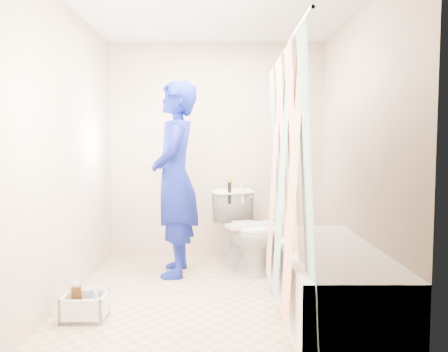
{
  "coord_description": "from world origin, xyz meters",
  "views": [
    {
      "loc": [
        0.07,
        -3.61,
        1.25
      ],
      "look_at": [
        0.08,
        0.44,
        0.97
      ],
      "focal_mm": 35.0,
      "sensor_mm": 36.0,
      "label": 1
    }
  ],
  "objects_px": {
    "plumber": "(175,179)",
    "cleaning_caddy": "(86,308)",
    "toilet": "(246,230)",
    "bathtub": "(328,278)"
  },
  "relations": [
    {
      "from": "plumber",
      "to": "cleaning_caddy",
      "type": "distance_m",
      "value": 1.51
    },
    {
      "from": "toilet",
      "to": "cleaning_caddy",
      "type": "xyz_separation_m",
      "value": [
        -1.22,
        -1.3,
        -0.31
      ]
    },
    {
      "from": "bathtub",
      "to": "toilet",
      "type": "xyz_separation_m",
      "value": [
        -0.55,
        1.19,
        0.13
      ]
    },
    {
      "from": "bathtub",
      "to": "cleaning_caddy",
      "type": "xyz_separation_m",
      "value": [
        -1.77,
        -0.12,
        -0.18
      ]
    },
    {
      "from": "plumber",
      "to": "bathtub",
      "type": "bearing_deg",
      "value": 48.24
    },
    {
      "from": "toilet",
      "to": "cleaning_caddy",
      "type": "relative_size",
      "value": 2.59
    },
    {
      "from": "toilet",
      "to": "cleaning_caddy",
      "type": "height_order",
      "value": "toilet"
    },
    {
      "from": "cleaning_caddy",
      "to": "toilet",
      "type": "bearing_deg",
      "value": 45.78
    },
    {
      "from": "bathtub",
      "to": "toilet",
      "type": "height_order",
      "value": "toilet"
    },
    {
      "from": "bathtub",
      "to": "plumber",
      "type": "relative_size",
      "value": 0.93
    }
  ]
}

